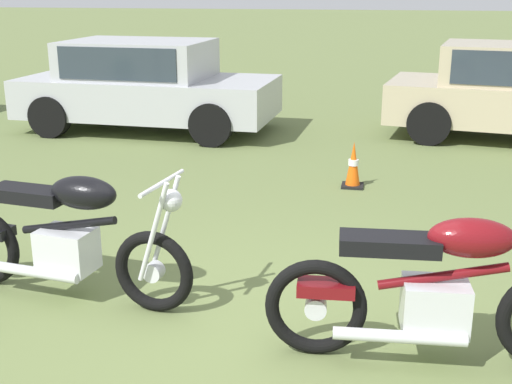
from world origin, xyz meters
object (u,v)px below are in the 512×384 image
at_px(motorcycle_black, 67,237).
at_px(motorcycle_maroon, 437,291).
at_px(car_silver, 144,81).
at_px(traffic_cone, 353,166).

distance_m(motorcycle_black, motorcycle_maroon, 2.67).
relative_size(motorcycle_maroon, car_silver, 0.51).
bearing_deg(motorcycle_black, car_silver, 112.44).
relative_size(motorcycle_black, car_silver, 0.51).
xyz_separation_m(motorcycle_black, motorcycle_maroon, (2.64, -0.41, -0.00)).
xyz_separation_m(motorcycle_black, traffic_cone, (1.94, 3.32, -0.24)).
distance_m(motorcycle_black, traffic_cone, 3.85).
bearing_deg(traffic_cone, motorcycle_maroon, -79.40).
distance_m(motorcycle_maroon, car_silver, 7.59).
height_order(motorcycle_maroon, traffic_cone, motorcycle_maroon).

